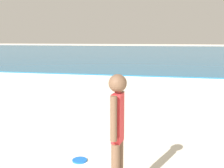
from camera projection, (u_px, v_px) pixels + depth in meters
name	position (u px, v px, depth m)	size (l,w,h in m)	color
water	(163.00, 51.00, 43.63)	(160.00, 60.00, 0.06)	#1E6B9E
person_standing	(117.00, 132.00, 3.29)	(0.22, 0.37, 1.62)	brown
frisbee	(80.00, 160.00, 4.59)	(0.25, 0.25, 0.03)	blue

